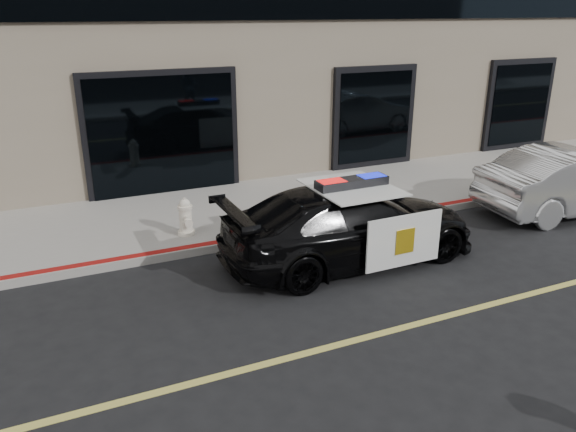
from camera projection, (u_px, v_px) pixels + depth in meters
name	position (u px, v px, depth m)	size (l,w,h in m)	color
ground	(363.00, 338.00, 7.41)	(120.00, 120.00, 0.00)	black
sidewalk_n	(233.00, 211.00, 11.87)	(60.00, 3.50, 0.15)	gray
police_car	(350.00, 224.00, 9.52)	(2.11, 4.55, 1.48)	black
fire_hydrant	(186.00, 218.00, 10.31)	(0.32, 0.45, 0.71)	white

